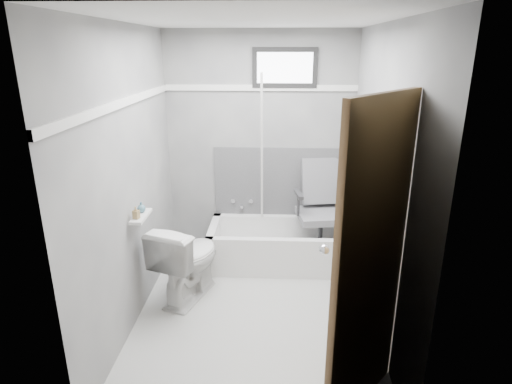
# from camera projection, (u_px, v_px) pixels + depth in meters

# --- Properties ---
(floor) EXTENTS (2.60, 2.60, 0.00)m
(floor) POSITION_uv_depth(u_px,v_px,m) (254.00, 312.00, 3.77)
(floor) COLOR silver
(floor) RESTS_ON ground
(ceiling) EXTENTS (2.60, 2.60, 0.00)m
(ceiling) POSITION_uv_depth(u_px,v_px,m) (254.00, 20.00, 3.00)
(ceiling) COLOR silver
(ceiling) RESTS_ON floor
(wall_back) EXTENTS (2.00, 0.02, 2.40)m
(wall_back) POSITION_uv_depth(u_px,v_px,m) (260.00, 146.00, 4.62)
(wall_back) COLOR slate
(wall_back) RESTS_ON floor
(wall_front) EXTENTS (2.00, 0.02, 2.40)m
(wall_front) POSITION_uv_depth(u_px,v_px,m) (241.00, 259.00, 2.16)
(wall_front) COLOR slate
(wall_front) RESTS_ON floor
(wall_left) EXTENTS (0.02, 2.60, 2.40)m
(wall_left) POSITION_uv_depth(u_px,v_px,m) (130.00, 181.00, 3.43)
(wall_left) COLOR slate
(wall_left) RESTS_ON floor
(wall_right) EXTENTS (0.02, 2.60, 2.40)m
(wall_right) POSITION_uv_depth(u_px,v_px,m) (381.00, 184.00, 3.35)
(wall_right) COLOR slate
(wall_right) RESTS_ON floor
(bathtub) EXTENTS (1.50, 0.70, 0.42)m
(bathtub) POSITION_uv_depth(u_px,v_px,m) (280.00, 245.00, 4.58)
(bathtub) COLOR white
(bathtub) RESTS_ON floor
(office_chair) EXTENTS (0.64, 0.64, 0.98)m
(office_chair) POSITION_uv_depth(u_px,v_px,m) (321.00, 209.00, 4.48)
(office_chair) COLOR slate
(office_chair) RESTS_ON bathtub
(toilet) EXTENTS (0.65, 0.85, 0.74)m
(toilet) POSITION_uv_depth(u_px,v_px,m) (188.00, 260.00, 3.90)
(toilet) COLOR white
(toilet) RESTS_ON floor
(door) EXTENTS (0.78, 0.78, 2.00)m
(door) POSITION_uv_depth(u_px,v_px,m) (431.00, 296.00, 2.20)
(door) COLOR #52331E
(door) RESTS_ON floor
(window) EXTENTS (0.66, 0.04, 0.40)m
(window) POSITION_uv_depth(u_px,v_px,m) (285.00, 68.00, 4.33)
(window) COLOR black
(window) RESTS_ON wall_back
(backerboard) EXTENTS (1.50, 0.02, 0.78)m
(backerboard) POSITION_uv_depth(u_px,v_px,m) (282.00, 182.00, 4.73)
(backerboard) COLOR #4C4C4F
(backerboard) RESTS_ON wall_back
(trim_back) EXTENTS (2.00, 0.02, 0.06)m
(trim_back) POSITION_uv_depth(u_px,v_px,m) (260.00, 88.00, 4.41)
(trim_back) COLOR white
(trim_back) RESTS_ON wall_back
(trim_left) EXTENTS (0.02, 2.60, 0.06)m
(trim_left) POSITION_uv_depth(u_px,v_px,m) (124.00, 102.00, 3.23)
(trim_left) COLOR white
(trim_left) RESTS_ON wall_left
(pole) EXTENTS (0.02, 0.46, 1.91)m
(pole) POSITION_uv_depth(u_px,v_px,m) (262.00, 166.00, 4.44)
(pole) COLOR silver
(pole) RESTS_ON bathtub
(shelf) EXTENTS (0.10, 0.32, 0.02)m
(shelf) POSITION_uv_depth(u_px,v_px,m) (141.00, 216.00, 3.51)
(shelf) COLOR silver
(shelf) RESTS_ON wall_left
(soap_bottle_a) EXTENTS (0.06, 0.06, 0.10)m
(soap_bottle_a) POSITION_uv_depth(u_px,v_px,m) (136.00, 212.00, 3.41)
(soap_bottle_a) COLOR olive
(soap_bottle_a) RESTS_ON shelf
(soap_bottle_b) EXTENTS (0.08, 0.08, 0.09)m
(soap_bottle_b) POSITION_uv_depth(u_px,v_px,m) (141.00, 207.00, 3.55)
(soap_bottle_b) COLOR slate
(soap_bottle_b) RESTS_ON shelf
(faucet) EXTENTS (0.26, 0.10, 0.16)m
(faucet) POSITION_uv_depth(u_px,v_px,m) (242.00, 203.00, 4.81)
(faucet) COLOR silver
(faucet) RESTS_ON wall_back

